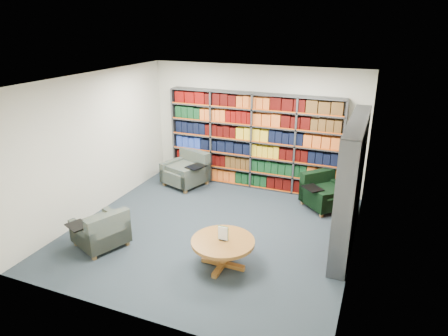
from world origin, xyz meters
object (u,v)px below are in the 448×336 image
at_px(chair_green_right, 323,193).
at_px(coffee_table, 223,246).
at_px(chair_teal_left, 188,171).
at_px(chair_teal_front, 102,232).

height_order(chair_green_right, coffee_table, chair_green_right).
distance_m(chair_green_right, coffee_table, 3.05).
bearing_deg(chair_teal_left, chair_green_right, -0.49).
distance_m(chair_teal_left, coffee_table, 3.54).
xyz_separation_m(chair_green_right, chair_teal_front, (-3.26, -3.08, -0.01)).
relative_size(chair_teal_left, chair_green_right, 1.02).
relative_size(chair_green_right, coffee_table, 1.11).
xyz_separation_m(chair_green_right, coffee_table, (-1.12, -2.83, 0.09)).
height_order(chair_green_right, chair_teal_front, chair_green_right).
xyz_separation_m(chair_teal_front, coffee_table, (2.15, 0.24, 0.10)).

